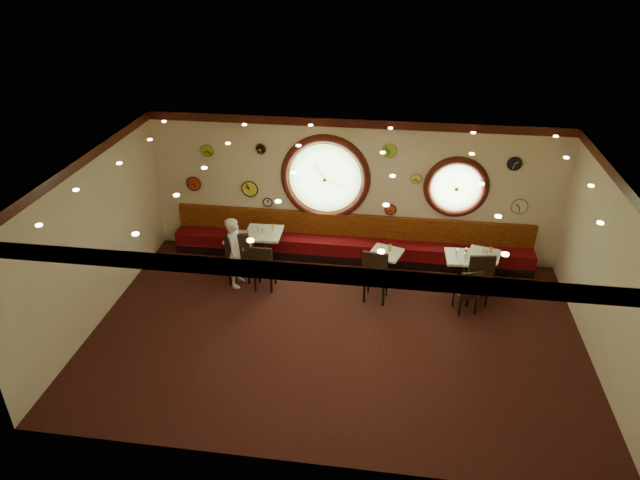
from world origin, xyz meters
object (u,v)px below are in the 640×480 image
(table_c, at_px, (385,263))
(condiment_a_pepper, at_px, (242,235))
(chair_d, at_px, (468,289))
(chair_e, at_px, (479,276))
(condiment_c_bottle, at_px, (390,248))
(table_a, at_px, (243,248))
(chair_a, at_px, (238,254))
(condiment_d_salt, at_px, (457,252))
(condiment_e_bottle, at_px, (491,250))
(table_b, at_px, (264,245))
(condiment_a_bottle, at_px, (248,234))
(condiment_d_pepper, at_px, (465,255))
(condiment_d_bottle, at_px, (466,251))
(condiment_b_bottle, at_px, (273,227))
(condiment_e_salt, at_px, (483,252))
(condiment_e_pepper, at_px, (487,252))
(condiment_c_pepper, at_px, (388,250))
(condiment_a_salt, at_px, (237,235))
(chair_c, at_px, (376,273))
(table_e, at_px, (483,264))
(table_d, at_px, (462,268))
(chair_b, at_px, (263,265))
(condiment_b_pepper, at_px, (262,231))
(condiment_c_salt, at_px, (382,249))
(waiter, at_px, (236,252))
(condiment_b_salt, at_px, (258,229))

(table_c, relative_size, condiment_a_pepper, 8.30)
(chair_d, height_order, chair_e, chair_e)
(condiment_c_bottle, bearing_deg, table_a, 177.92)
(chair_a, distance_m, condiment_d_salt, 4.51)
(chair_d, bearing_deg, condiment_e_bottle, 47.87)
(condiment_c_bottle, xyz_separation_m, condiment_e_bottle, (2.07, 0.22, -0.01))
(table_b, xyz_separation_m, condiment_a_bottle, (-0.35, -0.01, 0.26))
(condiment_d_pepper, relative_size, condiment_d_bottle, 0.74)
(chair_e, bearing_deg, table_b, 162.74)
(condiment_a_pepper, distance_m, condiment_b_bottle, 0.69)
(condiment_e_salt, bearing_deg, condiment_e_bottle, 21.17)
(table_c, xyz_separation_m, condiment_e_pepper, (2.07, 0.21, 0.30))
(chair_d, distance_m, condiment_c_pepper, 1.86)
(table_a, distance_m, chair_e, 5.03)
(condiment_d_salt, xyz_separation_m, condiment_e_salt, (0.56, 0.23, -0.08))
(condiment_a_salt, distance_m, condiment_b_bottle, 0.79)
(table_b, distance_m, condiment_a_pepper, 0.53)
(condiment_a_pepper, xyz_separation_m, condiment_e_pepper, (5.19, 0.05, -0.03))
(condiment_d_bottle, bearing_deg, chair_c, -155.58)
(chair_a, relative_size, condiment_a_bottle, 5.01)
(table_e, distance_m, condiment_c_pepper, 2.02)
(table_d, height_order, condiment_b_bottle, condiment_b_bottle)
(table_d, xyz_separation_m, condiment_e_salt, (0.44, 0.31, 0.26))
(table_d, relative_size, chair_b, 1.18)
(chair_d, bearing_deg, table_b, 145.64)
(table_e, distance_m, condiment_a_bottle, 5.04)
(condiment_c_pepper, bearing_deg, condiment_d_pepper, -5.17)
(chair_a, bearing_deg, chair_c, -21.94)
(condiment_b_pepper, xyz_separation_m, condiment_c_pepper, (2.70, -0.19, -0.16))
(condiment_c_bottle, bearing_deg, table_e, 4.59)
(table_a, distance_m, condiment_e_pepper, 5.20)
(condiment_c_pepper, bearing_deg, chair_e, -19.68)
(condiment_c_pepper, bearing_deg, condiment_c_salt, 171.70)
(chair_a, bearing_deg, condiment_b_pepper, 45.04)
(condiment_e_salt, height_order, waiter, waiter)
(condiment_b_pepper, distance_m, condiment_b_bottle, 0.25)
(chair_a, distance_m, condiment_b_pepper, 0.80)
(chair_c, bearing_deg, condiment_b_bottle, 162.26)
(chair_b, distance_m, condiment_a_bottle, 1.09)
(condiment_b_bottle, distance_m, condiment_c_bottle, 2.58)
(table_a, xyz_separation_m, chair_d, (4.74, -1.14, 0.11))
(condiment_b_pepper, distance_m, condiment_c_bottle, 2.76)
(table_e, bearing_deg, condiment_a_pepper, -179.47)
(chair_e, relative_size, condiment_a_pepper, 7.62)
(condiment_b_salt, height_order, condiment_d_salt, condiment_b_salt)
(chair_c, height_order, condiment_d_salt, chair_c)
(chair_e, xyz_separation_m, condiment_d_bottle, (-0.22, 0.63, 0.17))
(table_b, height_order, condiment_b_bottle, condiment_b_bottle)
(chair_b, distance_m, waiter, 0.64)
(condiment_c_bottle, bearing_deg, chair_b, -163.05)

